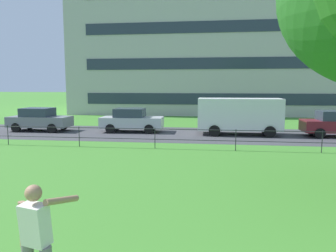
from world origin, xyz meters
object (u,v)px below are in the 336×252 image
(car_grey_center, at_px, (39,119))
(car_silver_far_left, at_px, (132,120))
(person_thrower, at_px, (37,242))
(apartment_building_background, at_px, (210,37))
(panel_van_left, at_px, (240,114))

(car_grey_center, xyz_separation_m, car_silver_far_left, (6.20, 0.37, 0.00))
(person_thrower, bearing_deg, car_silver_far_left, 99.70)
(apartment_building_background, bearing_deg, panel_van_left, -84.18)
(panel_van_left, bearing_deg, car_grey_center, -179.76)
(person_thrower, xyz_separation_m, car_silver_far_left, (-2.87, 16.80, -0.15))
(car_grey_center, distance_m, apartment_building_background, 24.11)
(person_thrower, distance_m, car_grey_center, 18.77)
(car_silver_far_left, bearing_deg, apartment_building_background, 76.03)
(panel_van_left, xyz_separation_m, apartment_building_background, (-2.02, 19.82, 7.52))
(person_thrower, xyz_separation_m, car_grey_center, (-9.07, 16.43, -0.15))
(car_silver_far_left, relative_size, apartment_building_background, 0.14)
(person_thrower, height_order, car_grey_center, person_thrower)
(car_grey_center, bearing_deg, car_silver_far_left, 3.37)
(car_silver_far_left, distance_m, panel_van_left, 6.90)
(car_silver_far_left, bearing_deg, panel_van_left, -2.59)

